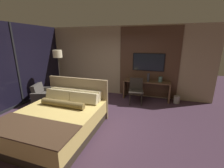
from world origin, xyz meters
TOP-DOWN VIEW (x-y plane):
  - ground_plane at (0.00, 0.00)m, footprint 16.00×16.00m
  - wall_back_tv_panel at (0.16, 2.59)m, footprint 7.20×0.09m
  - wall_left_window at (-3.00, 0.40)m, footprint 0.06×6.00m
  - bed at (-0.64, -0.67)m, footprint 1.90×2.24m
  - desk at (1.21, 2.33)m, footprint 1.76×0.48m
  - tv at (1.21, 2.52)m, footprint 1.20×0.04m
  - desk_chair at (0.89, 1.82)m, footprint 0.59×0.58m
  - armchair_by_window at (-2.18, 0.70)m, footprint 1.02×1.05m
  - floor_lamp at (-2.06, 1.39)m, footprint 0.34×0.34m
  - vase_tall at (1.27, 2.23)m, footprint 0.09×0.09m
  - vase_short at (1.71, 2.33)m, footprint 0.14×0.14m
  - book at (0.75, 2.28)m, footprint 0.26×0.22m
  - waste_bin at (2.34, 2.21)m, footprint 0.22×0.22m

SIDE VIEW (x-z plane):
  - ground_plane at x=0.00m, z-range 0.00..0.00m
  - waste_bin at x=2.34m, z-range 0.00..0.28m
  - armchair_by_window at x=-2.18m, z-range -0.13..0.62m
  - bed at x=-0.64m, z-range -0.24..0.93m
  - desk at x=1.21m, z-range 0.13..0.86m
  - desk_chair at x=0.89m, z-range 0.09..1.01m
  - book at x=0.75m, z-range 0.73..0.76m
  - vase_short at x=1.71m, z-range 0.73..0.93m
  - vase_tall at x=1.27m, z-range 0.73..1.05m
  - wall_left_window at x=-3.00m, z-range -0.08..2.72m
  - wall_back_tv_panel at x=0.16m, z-range 0.00..2.80m
  - tv at x=1.21m, z-range 1.09..1.77m
  - floor_lamp at x=-2.06m, z-range 0.65..2.54m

